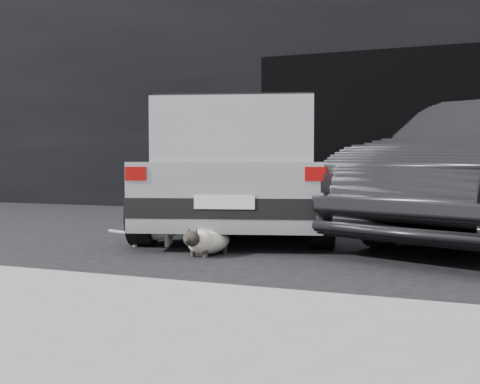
% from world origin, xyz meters
% --- Properties ---
extents(ground, '(80.00, 80.00, 0.00)m').
position_xyz_m(ground, '(0.00, 0.00, 0.00)').
color(ground, black).
rests_on(ground, ground).
extents(building_facade, '(34.00, 4.00, 5.00)m').
position_xyz_m(building_facade, '(1.00, 6.00, 2.50)').
color(building_facade, black).
rests_on(building_facade, ground).
extents(garage_opening, '(4.00, 0.10, 2.60)m').
position_xyz_m(garage_opening, '(1.00, 3.99, 1.30)').
color(garage_opening, black).
rests_on(garage_opening, ground).
extents(curb, '(18.00, 0.25, 0.12)m').
position_xyz_m(curb, '(1.00, -2.60, 0.06)').
color(curb, gray).
rests_on(curb, ground).
extents(sidewalk, '(18.00, 2.20, 0.11)m').
position_xyz_m(sidewalk, '(1.00, -3.80, 0.06)').
color(sidewalk, gray).
rests_on(sidewalk, ground).
extents(silver_hatchback, '(2.92, 4.45, 1.51)m').
position_xyz_m(silver_hatchback, '(-0.19, 1.07, 0.83)').
color(silver_hatchback, '#B4B7BA').
rests_on(silver_hatchback, ground).
extents(cat_siamese, '(0.35, 0.80, 0.28)m').
position_xyz_m(cat_siamese, '(0.20, -0.85, 0.13)').
color(cat_siamese, beige).
rests_on(cat_siamese, ground).
extents(cat_white, '(0.78, 0.41, 0.38)m').
position_xyz_m(cat_white, '(-0.52, -0.47, 0.19)').
color(cat_white, white).
rests_on(cat_white, ground).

